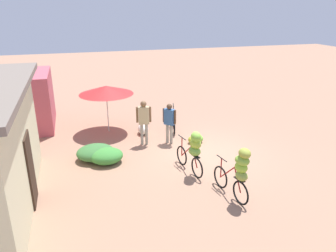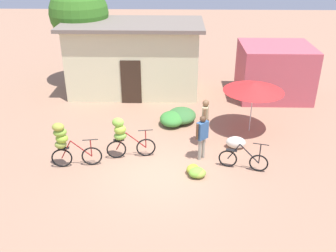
{
  "view_description": "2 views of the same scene",
  "coord_description": "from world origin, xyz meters",
  "px_view_note": "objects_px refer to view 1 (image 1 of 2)",
  "views": [
    {
      "loc": [
        -9.98,
        4.33,
        5.11
      ],
      "look_at": [
        0.64,
        1.15,
        1.02
      ],
      "focal_mm": 34.84,
      "sensor_mm": 36.0,
      "label": 1
    },
    {
      "loc": [
        0.54,
        -10.23,
        6.86
      ],
      "look_at": [
        0.26,
        1.16,
        1.09
      ],
      "focal_mm": 40.43,
      "sensor_mm": 36.0,
      "label": 2
    }
  ],
  "objects_px": {
    "market_umbrella": "(106,90)",
    "bicycle_near_pile": "(193,149)",
    "bicycle_center_loaded": "(174,123)",
    "bicycle_leftmost": "(239,170)",
    "person_bystander": "(144,118)",
    "banana_pile_on_ground": "(196,139)",
    "person_vendor": "(169,120)",
    "shop_pink": "(18,101)",
    "produce_sack": "(143,129)"
  },
  "relations": [
    {
      "from": "market_umbrella",
      "to": "bicycle_near_pile",
      "type": "distance_m",
      "value": 5.2
    },
    {
      "from": "market_umbrella",
      "to": "bicycle_center_loaded",
      "type": "relative_size",
      "value": 1.44
    },
    {
      "from": "bicycle_leftmost",
      "to": "person_bystander",
      "type": "height_order",
      "value": "person_bystander"
    },
    {
      "from": "bicycle_center_loaded",
      "to": "banana_pile_on_ground",
      "type": "height_order",
      "value": "bicycle_center_loaded"
    },
    {
      "from": "bicycle_center_loaded",
      "to": "person_vendor",
      "type": "height_order",
      "value": "person_vendor"
    },
    {
      "from": "shop_pink",
      "to": "bicycle_near_pile",
      "type": "relative_size",
      "value": 1.92
    },
    {
      "from": "bicycle_near_pile",
      "to": "produce_sack",
      "type": "bearing_deg",
      "value": 10.99
    },
    {
      "from": "person_vendor",
      "to": "person_bystander",
      "type": "relative_size",
      "value": 0.91
    },
    {
      "from": "bicycle_center_loaded",
      "to": "shop_pink",
      "type": "bearing_deg",
      "value": 69.99
    },
    {
      "from": "market_umbrella",
      "to": "person_vendor",
      "type": "bearing_deg",
      "value": -133.0
    },
    {
      "from": "shop_pink",
      "to": "bicycle_near_pile",
      "type": "distance_m",
      "value": 8.56
    },
    {
      "from": "shop_pink",
      "to": "produce_sack",
      "type": "bearing_deg",
      "value": -115.32
    },
    {
      "from": "produce_sack",
      "to": "person_vendor",
      "type": "relative_size",
      "value": 0.43
    },
    {
      "from": "bicycle_near_pile",
      "to": "person_vendor",
      "type": "distance_m",
      "value": 2.65
    },
    {
      "from": "shop_pink",
      "to": "bicycle_leftmost",
      "type": "height_order",
      "value": "shop_pink"
    },
    {
      "from": "person_vendor",
      "to": "bicycle_near_pile",
      "type": "bearing_deg",
      "value": 179.78
    },
    {
      "from": "bicycle_leftmost",
      "to": "produce_sack",
      "type": "distance_m",
      "value": 5.92
    },
    {
      "from": "bicycle_near_pile",
      "to": "banana_pile_on_ground",
      "type": "relative_size",
      "value": 2.12
    },
    {
      "from": "person_bystander",
      "to": "bicycle_near_pile",
      "type": "bearing_deg",
      "value": -161.0
    },
    {
      "from": "market_umbrella",
      "to": "banana_pile_on_ground",
      "type": "height_order",
      "value": "market_umbrella"
    },
    {
      "from": "market_umbrella",
      "to": "produce_sack",
      "type": "xyz_separation_m",
      "value": [
        -0.72,
        -1.37,
        -1.62
      ]
    },
    {
      "from": "person_vendor",
      "to": "person_bystander",
      "type": "xyz_separation_m",
      "value": [
        0.15,
        0.97,
        0.11
      ]
    },
    {
      "from": "produce_sack",
      "to": "bicycle_leftmost",
      "type": "bearing_deg",
      "value": -166.31
    },
    {
      "from": "shop_pink",
      "to": "banana_pile_on_ground",
      "type": "relative_size",
      "value": 4.08
    },
    {
      "from": "shop_pink",
      "to": "bicycle_leftmost",
      "type": "bearing_deg",
      "value": -141.57
    },
    {
      "from": "produce_sack",
      "to": "person_bystander",
      "type": "xyz_separation_m",
      "value": [
        -1.12,
        0.2,
        0.88
      ]
    },
    {
      "from": "market_umbrella",
      "to": "person_vendor",
      "type": "height_order",
      "value": "market_umbrella"
    },
    {
      "from": "shop_pink",
      "to": "market_umbrella",
      "type": "xyz_separation_m",
      "value": [
        -1.66,
        -3.66,
        0.63
      ]
    },
    {
      "from": "bicycle_leftmost",
      "to": "bicycle_center_loaded",
      "type": "relative_size",
      "value": 1.04
    },
    {
      "from": "bicycle_leftmost",
      "to": "person_vendor",
      "type": "height_order",
      "value": "bicycle_leftmost"
    },
    {
      "from": "bicycle_center_loaded",
      "to": "produce_sack",
      "type": "relative_size",
      "value": 2.24
    },
    {
      "from": "market_umbrella",
      "to": "bicycle_center_loaded",
      "type": "bearing_deg",
      "value": -103.79
    },
    {
      "from": "produce_sack",
      "to": "person_bystander",
      "type": "bearing_deg",
      "value": 169.81
    },
    {
      "from": "banana_pile_on_ground",
      "to": "bicycle_leftmost",
      "type": "bearing_deg",
      "value": 174.21
    },
    {
      "from": "market_umbrella",
      "to": "person_bystander",
      "type": "bearing_deg",
      "value": -147.69
    },
    {
      "from": "produce_sack",
      "to": "banana_pile_on_ground",
      "type": "bearing_deg",
      "value": -129.47
    },
    {
      "from": "person_bystander",
      "to": "market_umbrella",
      "type": "bearing_deg",
      "value": 32.31
    },
    {
      "from": "person_vendor",
      "to": "produce_sack",
      "type": "bearing_deg",
      "value": 31.18
    },
    {
      "from": "shop_pink",
      "to": "produce_sack",
      "type": "height_order",
      "value": "shop_pink"
    },
    {
      "from": "bicycle_center_loaded",
      "to": "banana_pile_on_ground",
      "type": "relative_size",
      "value": 2.0
    },
    {
      "from": "bicycle_leftmost",
      "to": "produce_sack",
      "type": "height_order",
      "value": "bicycle_leftmost"
    },
    {
      "from": "bicycle_center_loaded",
      "to": "market_umbrella",
      "type": "bearing_deg",
      "value": 76.21
    },
    {
      "from": "bicycle_center_loaded",
      "to": "banana_pile_on_ground",
      "type": "xyz_separation_m",
      "value": [
        -1.54,
        -0.44,
        -0.19
      ]
    },
    {
      "from": "bicycle_center_loaded",
      "to": "person_vendor",
      "type": "distance_m",
      "value": 1.59
    },
    {
      "from": "shop_pink",
      "to": "market_umbrella",
      "type": "height_order",
      "value": "shop_pink"
    },
    {
      "from": "bicycle_near_pile",
      "to": "market_umbrella",
      "type": "bearing_deg",
      "value": 24.64
    },
    {
      "from": "bicycle_near_pile",
      "to": "bicycle_center_loaded",
      "type": "bearing_deg",
      "value": -8.8
    },
    {
      "from": "person_bystander",
      "to": "shop_pink",
      "type": "bearing_deg",
      "value": 54.02
    },
    {
      "from": "bicycle_near_pile",
      "to": "bicycle_center_loaded",
      "type": "height_order",
      "value": "bicycle_near_pile"
    },
    {
      "from": "bicycle_near_pile",
      "to": "shop_pink",
      "type": "bearing_deg",
      "value": 42.56
    }
  ]
}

